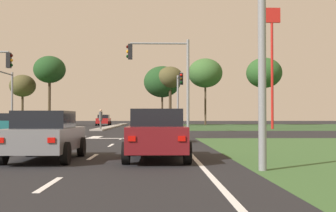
# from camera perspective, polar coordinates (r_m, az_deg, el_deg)

# --- Properties ---
(ground_plane) EXTENTS (200.00, 200.00, 0.00)m
(ground_plane) POSITION_cam_1_polar(r_m,az_deg,el_deg) (34.75, -10.83, -3.56)
(ground_plane) COLOR black
(grass_verge_far_right) EXTENTS (35.00, 35.00, 0.01)m
(grass_verge_far_right) POSITION_cam_1_polar(r_m,az_deg,el_deg) (62.05, 17.21, -2.53)
(grass_verge_far_right) COLOR #2D4C28
(grass_verge_far_right) RESTS_ON ground
(median_island_far) EXTENTS (1.20, 36.00, 0.14)m
(median_island_far) POSITION_cam_1_polar(r_m,az_deg,el_deg) (59.55, -6.92, -2.57)
(median_island_far) COLOR gray
(median_island_far) RESTS_ON ground
(lane_dash_near) EXTENTS (0.14, 2.00, 0.01)m
(lane_dash_near) POSITION_cam_1_polar(r_m,az_deg,el_deg) (9.22, -15.02, -9.71)
(lane_dash_near) COLOR silver
(lane_dash_near) RESTS_ON ground
(lane_dash_second) EXTENTS (0.14, 2.00, 0.01)m
(lane_dash_second) POSITION_cam_1_polar(r_m,az_deg,el_deg) (15.08, -9.65, -6.46)
(lane_dash_second) COLOR silver
(lane_dash_second) RESTS_ON ground
(lane_dash_third) EXTENTS (0.14, 2.00, 0.01)m
(lane_dash_third) POSITION_cam_1_polar(r_m,az_deg,el_deg) (21.02, -7.32, -5.01)
(lane_dash_third) COLOR silver
(lane_dash_third) RESTS_ON ground
(lane_dash_fourth) EXTENTS (0.14, 2.00, 0.01)m
(lane_dash_fourth) POSITION_cam_1_polar(r_m,az_deg,el_deg) (26.99, -6.02, -4.20)
(lane_dash_fourth) COLOR silver
(lane_dash_fourth) RESTS_ON ground
(lane_dash_fifth) EXTENTS (0.14, 2.00, 0.01)m
(lane_dash_fifth) POSITION_cam_1_polar(r_m,az_deg,el_deg) (32.96, -5.20, -3.69)
(lane_dash_fifth) COLOR silver
(lane_dash_fifth) RESTS_ON ground
(edge_line_right) EXTENTS (0.14, 24.00, 0.01)m
(edge_line_right) POSITION_cam_1_polar(r_m,az_deg,el_deg) (16.37, 2.82, -6.07)
(edge_line_right) COLOR silver
(edge_line_right) RESTS_ON ground
(stop_bar_near) EXTENTS (6.40, 0.50, 0.01)m
(stop_bar_near) POSITION_cam_1_polar(r_m,az_deg,el_deg) (27.36, -5.33, -4.17)
(stop_bar_near) COLOR silver
(stop_bar_near) RESTS_ON ground
(crosswalk_bar_third) EXTENTS (0.70, 2.80, 0.01)m
(crosswalk_bar_third) POSITION_cam_1_polar(r_m,az_deg,el_deg) (30.68, -20.02, -3.78)
(crosswalk_bar_third) COLOR silver
(crosswalk_bar_third) RESTS_ON ground
(crosswalk_bar_fourth) EXTENTS (0.70, 2.80, 0.01)m
(crosswalk_bar_fourth) POSITION_cam_1_polar(r_m,az_deg,el_deg) (30.34, -17.95, -3.83)
(crosswalk_bar_fourth) COLOR silver
(crosswalk_bar_fourth) RESTS_ON ground
(crosswalk_bar_fifth) EXTENTS (0.70, 2.80, 0.01)m
(crosswalk_bar_fifth) POSITION_cam_1_polar(r_m,az_deg,el_deg) (30.03, -15.84, -3.87)
(crosswalk_bar_fifth) COLOR silver
(crosswalk_bar_fifth) RESTS_ON ground
(crosswalk_bar_sixth) EXTENTS (0.70, 2.80, 0.01)m
(crosswalk_bar_sixth) POSITION_cam_1_polar(r_m,az_deg,el_deg) (29.77, -13.69, -3.91)
(crosswalk_bar_sixth) COLOR silver
(crosswalk_bar_sixth) RESTS_ON ground
(crosswalk_bar_seventh) EXTENTS (0.70, 2.80, 0.01)m
(crosswalk_bar_seventh) POSITION_cam_1_polar(r_m,az_deg,el_deg) (29.55, -11.51, -3.94)
(crosswalk_bar_seventh) COLOR silver
(crosswalk_bar_seventh) RESTS_ON ground
(crosswalk_bar_eighth) EXTENTS (0.70, 2.80, 0.01)m
(crosswalk_bar_eighth) POSITION_cam_1_polar(r_m,az_deg,el_deg) (29.37, -9.29, -3.96)
(crosswalk_bar_eighth) COLOR silver
(crosswalk_bar_eighth) RESTS_ON ground
(car_maroon_near) EXTENTS (1.96, 4.35, 1.58)m
(car_maroon_near) POSITION_cam_1_polar(r_m,az_deg,el_deg) (13.90, -1.46, -3.61)
(car_maroon_near) COLOR maroon
(car_maroon_near) RESTS_ON ground
(car_red_second) EXTENTS (1.99, 4.20, 1.60)m
(car_red_second) POSITION_cam_1_polar(r_m,az_deg,el_deg) (66.22, -8.29, -1.80)
(car_red_second) COLOR #A31919
(car_red_second) RESTS_ON ground
(car_white_fourth) EXTENTS (1.98, 4.43, 1.51)m
(car_white_fourth) POSITION_cam_1_polar(r_m,az_deg,el_deg) (22.92, -1.91, -2.80)
(car_white_fourth) COLOR silver
(car_white_fourth) RESTS_ON ground
(car_grey_fifth) EXTENTS (1.98, 4.21, 1.52)m
(car_grey_fifth) POSITION_cam_1_polar(r_m,az_deg,el_deg) (14.21, -15.48, -3.62)
(car_grey_fifth) COLOR slate
(car_grey_fifth) RESTS_ON ground
(traffic_signal_far_right) EXTENTS (0.32, 5.82, 5.14)m
(traffic_signal_far_right) POSITION_cam_1_polar(r_m,az_deg,el_deg) (38.74, 1.43, 2.01)
(traffic_signal_far_right) COLOR gray
(traffic_signal_far_right) RESTS_ON ground
(traffic_signal_far_left) EXTENTS (0.32, 4.69, 5.40)m
(traffic_signal_far_left) POSITION_cam_1_polar(r_m,az_deg,el_deg) (41.39, -20.14, 2.03)
(traffic_signal_far_left) COLOR gray
(traffic_signal_far_left) RESTS_ON ground
(traffic_signal_near_right) EXTENTS (3.97, 0.32, 6.18)m
(traffic_signal_near_right) POSITION_cam_1_polar(r_m,az_deg,el_deg) (27.82, -0.15, 4.48)
(traffic_signal_near_right) COLOR gray
(traffic_signal_near_right) RESTS_ON ground
(pedestrian_at_median) EXTENTS (0.34, 0.34, 1.91)m
(pedestrian_at_median) POSITION_cam_1_polar(r_m,az_deg,el_deg) (43.38, -8.66, -1.39)
(pedestrian_at_median) COLOR #4C4C4C
(pedestrian_at_median) RESTS_ON median_island_far
(fastfood_pole_sign) EXTENTS (1.80, 0.40, 13.10)m
(fastfood_pole_sign) POSITION_cam_1_polar(r_m,az_deg,el_deg) (49.66, 13.21, 8.05)
(fastfood_pole_sign) COLOR red
(fastfood_pole_sign) RESTS_ON ground
(treeline_second) EXTENTS (3.70, 3.70, 7.32)m
(treeline_second) POSITION_cam_1_polar(r_m,az_deg,el_deg) (66.72, -18.19, 2.46)
(treeline_second) COLOR #423323
(treeline_second) RESTS_ON ground
(treeline_third) EXTENTS (4.44, 4.44, 9.79)m
(treeline_third) POSITION_cam_1_polar(r_m,az_deg,el_deg) (64.13, -14.98, 4.51)
(treeline_third) COLOR #423323
(treeline_third) RESTS_ON ground
(treeline_fourth) EXTENTS (5.58, 5.58, 8.99)m
(treeline_fourth) POSITION_cam_1_polar(r_m,az_deg,el_deg) (67.34, -0.75, 3.12)
(treeline_fourth) COLOR #423323
(treeline_fourth) RESTS_ON ground
(treeline_fifth) EXTENTS (3.79, 3.79, 8.73)m
(treeline_fifth) POSITION_cam_1_polar(r_m,az_deg,el_deg) (65.62, 0.28, 3.62)
(treeline_fifth) COLOR #423323
(treeline_fifth) RESTS_ON ground
(treeline_sixth) EXTENTS (5.28, 5.28, 10.28)m
(treeline_sixth) POSITION_cam_1_polar(r_m,az_deg,el_deg) (68.61, 4.82, 4.23)
(treeline_sixth) COLOR #423323
(treeline_sixth) RESTS_ON ground
(treeline_seventh) EXTENTS (5.49, 5.49, 10.39)m
(treeline_seventh) POSITION_cam_1_polar(r_m,az_deg,el_deg) (69.94, 12.26, 4.16)
(treeline_seventh) COLOR #423323
(treeline_seventh) RESTS_ON ground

